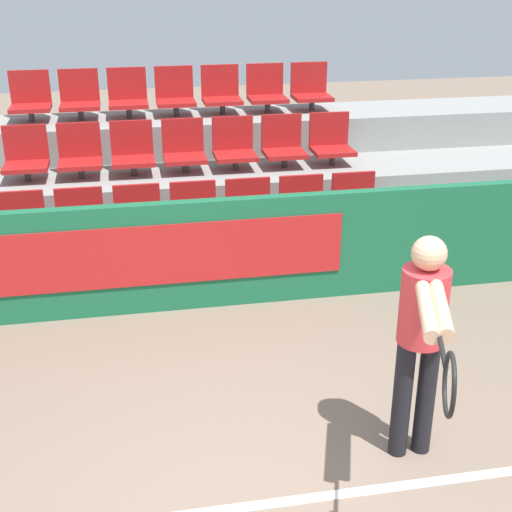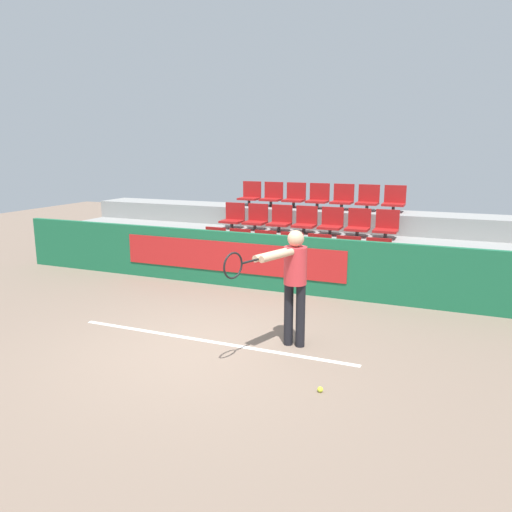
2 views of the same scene
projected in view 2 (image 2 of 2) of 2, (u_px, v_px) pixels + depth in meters
The scene contains 29 objects.
ground_plane at pixel (200, 349), 6.89m from camera, with size 30.00×30.00×0.00m, color #7A6656.
court_baseline at pixel (210, 341), 7.15m from camera, with size 4.33×0.08×0.01m.
barrier_wall at pixel (276, 263), 9.59m from camera, with size 12.23×0.14×1.10m.
bleacher_tier_front at pixel (288, 273), 10.18m from camera, with size 11.83×1.02×0.44m.
bleacher_tier_middle at pixel (303, 253), 11.05m from camera, with size 11.83×1.02×0.88m.
bleacher_tier_back at pixel (316, 236), 11.93m from camera, with size 11.83×1.02×1.31m.
stadium_chair_0 at pixel (213, 243), 10.86m from camera, with size 0.48×0.44×0.59m.
stadium_chair_1 at pixel (238, 245), 10.64m from camera, with size 0.48×0.44×0.59m.
stadium_chair_2 at pixel (263, 247), 10.42m from camera, with size 0.48×0.44×0.59m.
stadium_chair_3 at pixel (290, 249), 10.20m from camera, with size 0.48×0.44×0.59m.
stadium_chair_4 at pixel (318, 251), 9.98m from camera, with size 0.48×0.44×0.59m.
stadium_chair_5 at pixel (347, 254), 9.76m from camera, with size 0.48×0.44×0.59m.
stadium_chair_6 at pixel (377, 256), 9.54m from camera, with size 0.48×0.44×0.59m.
stadium_chair_7 at pixel (233, 217), 11.69m from camera, with size 0.48×0.44×0.59m.
stadium_chair_8 at pixel (256, 219), 11.47m from camera, with size 0.48×0.44×0.59m.
stadium_chair_9 at pixel (280, 220), 11.25m from camera, with size 0.48×0.44×0.59m.
stadium_chair_10 at pixel (305, 221), 11.03m from camera, with size 0.48×0.44×0.59m.
stadium_chair_11 at pixel (331, 223), 10.81m from camera, with size 0.48×0.44×0.59m.
stadium_chair_12 at pixel (358, 224), 10.59m from camera, with size 0.48×0.44×0.59m.
stadium_chair_13 at pixel (386, 226), 10.36m from camera, with size 0.48×0.44×0.59m.
stadium_chair_14 at pixel (250, 195), 12.52m from camera, with size 0.48×0.44×0.59m.
stadium_chair_15 at pixel (272, 196), 12.30m from camera, with size 0.48×0.44×0.59m.
stadium_chair_16 at pixel (295, 197), 12.07m from camera, with size 0.48×0.44×0.59m.
stadium_chair_17 at pixel (318, 198), 11.85m from camera, with size 0.48×0.44×0.59m.
stadium_chair_18 at pixel (343, 198), 11.63m from camera, with size 0.48×0.44×0.59m.
stadium_chair_19 at pixel (368, 199), 11.41m from camera, with size 0.48×0.44×0.59m.
stadium_chair_20 at pixel (394, 200), 11.19m from camera, with size 0.48×0.44×0.59m.
tennis_player at pixel (292, 276), 6.75m from camera, with size 0.60×1.48×1.64m.
tennis_ball at pixel (320, 389), 5.66m from camera, with size 0.07×0.07×0.07m.
Camera 2 is at (3.20, -5.67, 2.71)m, focal length 35.00 mm.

